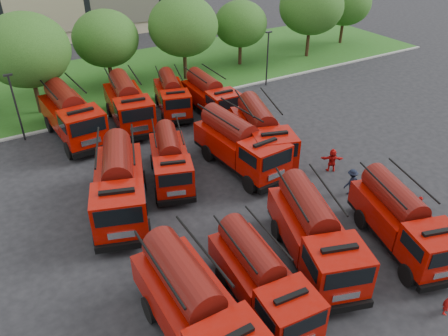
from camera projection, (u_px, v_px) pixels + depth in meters
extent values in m
plane|color=black|center=(269.00, 222.00, 24.37)|extent=(140.00, 140.00, 0.00)
cube|color=#214A13|center=(116.00, 79.00, 43.33)|extent=(70.00, 16.00, 0.12)
cube|color=gray|center=(147.00, 108.00, 37.41)|extent=(70.00, 0.30, 0.14)
cylinder|color=#382314|center=(38.00, 98.00, 35.88)|extent=(0.36, 0.36, 2.80)
ellipsoid|color=#1A4012|center=(26.00, 50.00, 33.78)|extent=(6.72, 6.72, 5.71)
cylinder|color=#382314|center=(111.00, 76.00, 40.82)|extent=(0.36, 0.36, 2.45)
ellipsoid|color=#1A4012|center=(106.00, 38.00, 38.99)|extent=(5.88, 5.88, 5.00)
cylinder|color=#382314|center=(185.00, 66.00, 42.68)|extent=(0.36, 0.36, 2.73)
ellipsoid|color=#1A4012|center=(183.00, 26.00, 40.64)|extent=(6.55, 6.55, 5.57)
cylinder|color=#382314|center=(240.00, 55.00, 46.56)|extent=(0.36, 0.36, 2.27)
ellipsoid|color=#1A4012|center=(241.00, 24.00, 44.86)|extent=(5.46, 5.46, 4.64)
cylinder|color=#382314|center=(308.00, 44.00, 48.77)|extent=(0.36, 0.36, 2.87)
ellipsoid|color=#1A4012|center=(311.00, 6.00, 46.63)|extent=(6.89, 6.89, 5.85)
cylinder|color=#382314|center=(341.00, 33.00, 53.35)|extent=(0.36, 0.36, 2.52)
ellipsoid|color=#1A4012|center=(345.00, 3.00, 51.47)|extent=(6.05, 6.05, 5.14)
cylinder|color=black|center=(17.00, 109.00, 31.29)|extent=(0.14, 0.14, 5.00)
cube|color=black|center=(8.00, 75.00, 29.94)|extent=(0.60, 0.25, 0.12)
cylinder|color=black|center=(267.00, 60.00, 40.81)|extent=(0.14, 0.14, 5.00)
cube|color=black|center=(269.00, 32.00, 39.46)|extent=(0.60, 0.25, 0.12)
cube|color=black|center=(197.00, 328.00, 17.55)|extent=(2.49, 7.51, 0.32)
cube|color=maroon|center=(183.00, 294.00, 17.96)|extent=(2.64, 4.94, 1.39)
cylinder|color=#4E0C08|center=(182.00, 274.00, 17.36)|extent=(1.62, 4.51, 1.61)
cylinder|color=black|center=(150.00, 309.00, 18.48)|extent=(0.38, 1.18, 1.18)
cylinder|color=black|center=(202.00, 287.00, 19.55)|extent=(0.38, 1.18, 1.18)
cube|color=black|center=(260.00, 293.00, 19.24)|extent=(2.62, 6.53, 0.27)
cube|color=maroon|center=(289.00, 313.00, 17.03)|extent=(2.39, 2.18, 1.78)
cube|color=black|center=(305.00, 326.00, 16.03)|extent=(1.91, 0.21, 0.77)
cube|color=maroon|center=(250.00, 266.00, 19.62)|extent=(2.58, 4.36, 1.18)
cylinder|color=#4E0C08|center=(250.00, 250.00, 19.11)|extent=(1.68, 3.93, 1.37)
cylinder|color=black|center=(311.00, 326.00, 17.87)|extent=(0.40, 1.03, 1.00)
cylinder|color=black|center=(223.00, 277.00, 20.16)|extent=(0.40, 1.03, 1.00)
cylinder|color=black|center=(262.00, 263.00, 20.93)|extent=(0.40, 1.03, 1.00)
cube|color=black|center=(312.00, 249.00, 21.52)|extent=(4.52, 7.57, 0.31)
cube|color=black|center=(344.00, 307.00, 18.53)|extent=(2.52, 1.06, 0.36)
cube|color=maroon|center=(336.00, 267.00, 18.87)|extent=(3.10, 2.94, 2.00)
cube|color=black|center=(350.00, 279.00, 17.67)|extent=(2.06, 0.73, 0.87)
cube|color=maroon|center=(305.00, 222.00, 22.03)|extent=(3.89, 5.28, 1.34)
cylinder|color=#4E0C08|center=(307.00, 205.00, 21.45)|extent=(2.83, 4.58, 1.54)
cylinder|color=black|center=(309.00, 295.00, 19.15)|extent=(0.70, 1.19, 1.13)
cylinder|color=black|center=(359.00, 287.00, 19.57)|extent=(0.70, 1.19, 1.13)
cylinder|color=black|center=(277.00, 230.00, 22.90)|extent=(0.70, 1.19, 1.13)
cylinder|color=black|center=(319.00, 224.00, 23.32)|extent=(0.70, 1.19, 1.13)
cube|color=black|center=(398.00, 235.00, 22.49)|extent=(4.08, 7.14, 0.29)
cube|color=black|center=(442.00, 284.00, 19.68)|extent=(2.39, 0.93, 0.34)
cube|color=maroon|center=(433.00, 249.00, 19.99)|extent=(2.89, 2.72, 1.89)
cube|color=maroon|center=(390.00, 211.00, 22.95)|extent=(3.55, 4.95, 1.26)
cylinder|color=#4E0C08|center=(394.00, 195.00, 22.41)|extent=(2.56, 4.32, 1.45)
cylinder|color=black|center=(408.00, 275.00, 20.23)|extent=(0.63, 1.12, 1.07)
cylinder|color=black|center=(362.00, 219.00, 23.74)|extent=(0.63, 1.12, 1.07)
cylinder|color=black|center=(398.00, 213.00, 24.20)|extent=(0.63, 1.12, 1.07)
cube|color=black|center=(122.00, 200.00, 24.94)|extent=(4.84, 8.07, 0.33)
cube|color=black|center=(123.00, 246.00, 21.74)|extent=(2.68, 1.14, 0.38)
cube|color=maroon|center=(120.00, 210.00, 22.10)|extent=(3.31, 3.14, 2.14)
cube|color=black|center=(118.00, 217.00, 20.82)|extent=(2.20, 0.79, 0.93)
cube|color=maroon|center=(120.00, 176.00, 25.48)|extent=(4.16, 5.63, 1.42)
cylinder|color=#4E0C08|center=(117.00, 159.00, 24.86)|extent=(3.03, 4.88, 1.64)
cylinder|color=black|center=(98.00, 237.00, 22.41)|extent=(0.75, 1.26, 1.21)
cylinder|color=black|center=(147.00, 230.00, 22.85)|extent=(0.75, 1.26, 1.21)
cylinder|color=black|center=(101.00, 185.00, 26.41)|extent=(0.75, 1.26, 1.21)
cylinder|color=black|center=(143.00, 180.00, 26.86)|extent=(0.75, 1.26, 1.21)
cube|color=black|center=(171.00, 172.00, 27.74)|extent=(3.98, 6.62, 0.27)
cube|color=black|center=(177.00, 201.00, 25.11)|extent=(2.20, 0.93, 0.31)
cube|color=maroon|center=(174.00, 176.00, 25.42)|extent=(2.72, 2.58, 1.75)
cube|color=black|center=(176.00, 180.00, 24.37)|extent=(1.80, 0.65, 0.76)
cube|color=maroon|center=(169.00, 154.00, 28.18)|extent=(3.41, 4.62, 1.17)
cylinder|color=#4E0C08|center=(168.00, 141.00, 27.68)|extent=(2.49, 4.01, 1.35)
cylinder|color=black|center=(158.00, 196.00, 25.67)|extent=(0.62, 1.04, 0.99)
cylinder|color=black|center=(193.00, 192.00, 26.03)|extent=(0.62, 1.04, 0.99)
cylinder|color=black|center=(153.00, 162.00, 28.95)|extent=(0.62, 1.04, 0.99)
cylinder|color=black|center=(184.00, 159.00, 29.31)|extent=(0.62, 1.04, 0.99)
cube|color=black|center=(239.00, 158.00, 29.00)|extent=(2.98, 7.56, 0.32)
cube|color=black|center=(276.00, 185.00, 26.41)|extent=(2.66, 0.46, 0.37)
cube|color=maroon|center=(264.00, 159.00, 26.61)|extent=(2.76, 2.51, 2.06)
cube|color=black|center=(278.00, 160.00, 25.53)|extent=(2.22, 0.22, 0.90)
cube|color=maroon|center=(229.00, 140.00, 29.36)|extent=(2.95, 5.04, 1.37)
cylinder|color=#4E0C08|center=(229.00, 125.00, 28.77)|extent=(1.91, 4.55, 1.59)
cylinder|color=black|center=(250.00, 184.00, 26.55)|extent=(0.46, 1.19, 1.16)
cylinder|color=black|center=(280.00, 172.00, 27.73)|extent=(0.46, 1.19, 1.16)
cylinder|color=black|center=(208.00, 153.00, 29.79)|extent=(0.46, 1.19, 1.16)
cylinder|color=black|center=(237.00, 143.00, 30.97)|extent=(0.46, 1.19, 1.16)
cube|color=black|center=(261.00, 147.00, 30.29)|extent=(4.61, 7.87, 0.32)
cube|color=black|center=(279.00, 176.00, 27.18)|extent=(2.63, 1.06, 0.37)
cube|color=maroon|center=(274.00, 149.00, 27.53)|extent=(3.21, 3.03, 2.08)
cube|color=black|center=(280.00, 152.00, 26.29)|extent=(2.16, 0.73, 0.91)
cube|color=maroon|center=(256.00, 128.00, 30.81)|extent=(3.98, 5.48, 1.39)
cylinder|color=#4E0C08|center=(257.00, 114.00, 30.21)|extent=(2.89, 4.76, 1.60)
cylinder|color=black|center=(255.00, 171.00, 27.81)|extent=(0.71, 1.23, 1.18)
cylinder|color=black|center=(291.00, 166.00, 28.28)|extent=(0.71, 1.23, 1.18)
cylinder|color=black|center=(237.00, 137.00, 31.70)|extent=(0.71, 1.23, 1.18)
cylinder|color=black|center=(269.00, 134.00, 32.17)|extent=(0.71, 1.23, 1.18)
cube|color=black|center=(74.00, 128.00, 32.61)|extent=(3.04, 7.97, 0.34)
cube|color=black|center=(93.00, 151.00, 29.84)|extent=(2.81, 0.45, 0.39)
cube|color=maroon|center=(83.00, 127.00, 30.05)|extent=(2.89, 2.62, 2.18)
cube|color=black|center=(88.00, 127.00, 28.91)|extent=(2.35, 0.20, 0.95)
cube|color=maroon|center=(67.00, 112.00, 33.00)|extent=(3.05, 5.30, 1.45)
cylinder|color=#4E0C08|center=(64.00, 97.00, 32.37)|extent=(1.96, 4.79, 1.68)
cylinder|color=black|center=(70.00, 150.00, 30.01)|extent=(0.47, 1.25, 1.23)
cylinder|color=black|center=(105.00, 140.00, 31.23)|extent=(0.47, 1.25, 1.23)
cylinder|color=black|center=(50.00, 124.00, 33.47)|extent=(0.47, 1.25, 1.23)
cylinder|color=black|center=(82.00, 116.00, 34.70)|extent=(0.47, 1.25, 1.23)
cube|color=black|center=(129.00, 116.00, 34.58)|extent=(3.53, 7.79, 0.32)
cube|color=black|center=(140.00, 137.00, 31.62)|extent=(2.69, 0.66, 0.38)
cube|color=maroon|center=(135.00, 115.00, 31.92)|extent=(2.94, 2.72, 2.09)
cube|color=black|center=(138.00, 115.00, 30.72)|extent=(2.24, 0.38, 0.91)
cube|color=maroon|center=(125.00, 100.00, 35.05)|extent=(3.32, 5.26, 1.39)
cylinder|color=#4E0C08|center=(123.00, 87.00, 34.45)|extent=(2.25, 4.69, 1.61)
cylinder|color=black|center=(121.00, 135.00, 32.05)|extent=(0.54, 1.22, 1.18)
cylinder|color=black|center=(154.00, 129.00, 32.84)|extent=(0.54, 1.22, 1.18)
cylinder|color=black|center=(110.00, 110.00, 35.76)|extent=(0.54, 1.22, 1.18)
cylinder|color=black|center=(139.00, 105.00, 36.55)|extent=(0.54, 1.22, 1.18)
cube|color=black|center=(172.00, 105.00, 36.60)|extent=(3.73, 6.70, 0.27)
cube|color=black|center=(179.00, 122.00, 33.98)|extent=(2.25, 0.83, 0.32)
cube|color=maroon|center=(176.00, 104.00, 34.27)|extent=(2.68, 2.53, 1.77)
cube|color=black|center=(178.00, 104.00, 33.22)|extent=(1.85, 0.56, 0.77)
cube|color=maroon|center=(170.00, 93.00, 37.04)|extent=(3.27, 4.63, 1.18)
cylinder|color=#4E0C08|center=(169.00, 82.00, 36.53)|extent=(2.34, 4.05, 1.36)
cylinder|color=black|center=(164.00, 119.00, 34.48)|extent=(0.58, 1.05, 1.00)
cylinder|color=black|center=(190.00, 116.00, 34.94)|extent=(0.58, 1.05, 1.00)
cylinder|color=black|center=(157.00, 100.00, 37.76)|extent=(0.58, 1.05, 1.00)
cylinder|color=black|center=(181.00, 98.00, 38.22)|extent=(0.58, 1.05, 1.00)
cube|color=black|center=(210.00, 106.00, 36.35)|extent=(2.39, 6.72, 0.29)
cube|color=black|center=(230.00, 122.00, 33.86)|extent=(2.38, 0.31, 0.33)
cube|color=maroon|center=(224.00, 104.00, 34.09)|extent=(2.39, 2.16, 1.85)
cube|color=black|center=(230.00, 104.00, 33.07)|extent=(2.00, 0.11, 0.81)
cube|color=maroon|center=(205.00, 93.00, 36.72)|extent=(2.46, 4.44, 1.24)
cylinder|color=#4E0C08|center=(204.00, 82.00, 36.19)|extent=(1.55, 4.03, 1.43)
cylinder|color=black|center=(213.00, 121.00, 34.11)|extent=(0.36, 1.05, 1.05)
cylinder|color=black|center=(237.00, 116.00, 35.01)|extent=(0.36, 1.05, 1.05)
cylinder|color=black|center=(190.00, 103.00, 37.22)|extent=(0.36, 1.05, 1.05)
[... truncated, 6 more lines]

